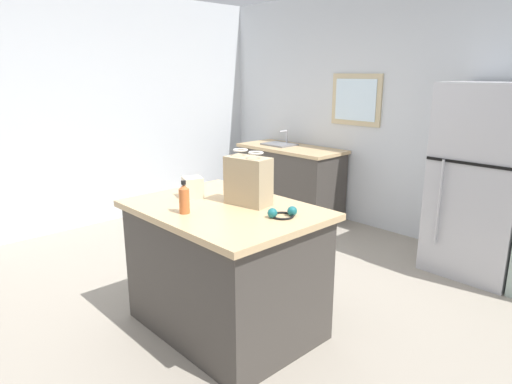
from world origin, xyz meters
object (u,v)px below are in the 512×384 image
(small_box, at_px, (193,187))
(shopping_bag, at_px, (248,181))
(kitchen_island, at_px, (225,268))
(ear_defenders, at_px, (282,213))
(refrigerator, at_px, (483,181))
(bottle, at_px, (184,199))

(small_box, bearing_deg, shopping_bag, 23.02)
(kitchen_island, distance_m, ear_defenders, 0.65)
(refrigerator, xyz_separation_m, ear_defenders, (-0.41, -2.20, 0.08))
(refrigerator, relative_size, ear_defenders, 8.71)
(refrigerator, height_order, shopping_bag, refrigerator)
(shopping_bag, distance_m, ear_defenders, 0.39)
(refrigerator, bearing_deg, shopping_bag, -109.52)
(refrigerator, relative_size, small_box, 11.49)
(refrigerator, distance_m, ear_defenders, 2.24)
(shopping_bag, relative_size, ear_defenders, 1.91)
(shopping_bag, bearing_deg, kitchen_island, -112.83)
(shopping_bag, xyz_separation_m, ear_defenders, (0.36, -0.03, -0.15))
(kitchen_island, height_order, ear_defenders, ear_defenders)
(bottle, height_order, ear_defenders, bottle)
(refrigerator, distance_m, shopping_bag, 2.31)
(refrigerator, relative_size, shopping_bag, 4.56)
(refrigerator, height_order, bottle, refrigerator)
(ear_defenders, bearing_deg, small_box, -169.55)
(kitchen_island, bearing_deg, refrigerator, 70.25)
(kitchen_island, xyz_separation_m, ear_defenders, (0.43, 0.13, 0.48))
(small_box, distance_m, ear_defenders, 0.79)
(refrigerator, distance_m, bottle, 2.76)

